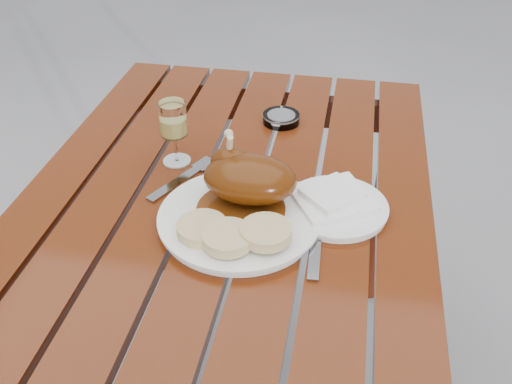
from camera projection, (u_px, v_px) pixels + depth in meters
table at (229, 328)px, 1.33m from camera, size 0.80×1.20×0.75m
dinner_plate at (239, 219)px, 1.05m from camera, size 0.32×0.32×0.02m
roast_duck at (247, 178)px, 1.05m from camera, size 0.18×0.17×0.13m
bread_dumplings at (232, 233)px, 0.98m from camera, size 0.20×0.11×0.03m
wine_glass at (174, 133)px, 1.18m from camera, size 0.08×0.08×0.14m
side_plate at (336, 208)px, 1.08m from camera, size 0.23×0.23×0.02m
napkin at (332, 198)px, 1.08m from camera, size 0.18×0.18×0.01m
ashtray at (281, 118)px, 1.35m from camera, size 0.11×0.11×0.02m
fork at (180, 181)px, 1.16m from camera, size 0.10×0.16×0.01m
knife at (316, 241)px, 1.01m from camera, size 0.03×0.20×0.01m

